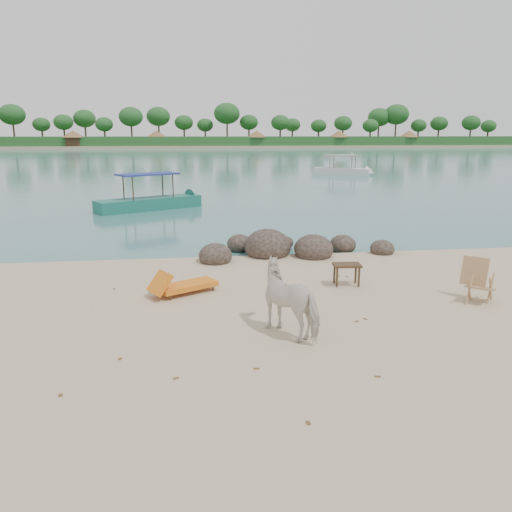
# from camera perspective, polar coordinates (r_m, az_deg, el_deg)

# --- Properties ---
(water) EXTENTS (400.00, 400.00, 0.00)m
(water) POSITION_cam_1_polar(r_m,az_deg,el_deg) (99.29, -6.77, 11.50)
(water) COLOR #336666
(water) RESTS_ON ground
(far_shore) EXTENTS (420.00, 90.00, 1.40)m
(far_shore) POSITION_cam_1_polar(r_m,az_deg,el_deg) (179.25, -7.21, 12.46)
(far_shore) COLOR tan
(far_shore) RESTS_ON ground
(far_scenery) EXTENTS (420.00, 18.00, 9.50)m
(far_scenery) POSITION_cam_1_polar(r_m,az_deg,el_deg) (145.91, -7.11, 13.42)
(far_scenery) COLOR #1E4C1E
(far_scenery) RESTS_ON ground
(boulders) EXTENTS (6.29, 2.78, 1.11)m
(boulders) POSITION_cam_1_polar(r_m,az_deg,el_deg) (15.93, 3.12, 0.83)
(boulders) COLOR #2C231D
(boulders) RESTS_ON ground
(cow) EXTENTS (1.54, 1.77, 1.38)m
(cow) POSITION_cam_1_polar(r_m,az_deg,el_deg) (9.58, 4.24, -5.03)
(cow) COLOR white
(cow) RESTS_ON ground
(side_table) EXTENTS (0.72, 0.50, 0.55)m
(side_table) POSITION_cam_1_polar(r_m,az_deg,el_deg) (12.84, 10.30, -2.25)
(side_table) COLOR #382916
(side_table) RESTS_ON ground
(lounge_chair) EXTENTS (1.86, 1.42, 0.54)m
(lounge_chair) POSITION_cam_1_polar(r_m,az_deg,el_deg) (12.15, -7.88, -3.12)
(lounge_chair) COLOR orange
(lounge_chair) RESTS_ON ground
(deck_chair) EXTENTS (0.93, 0.93, 0.98)m
(deck_chair) POSITION_cam_1_polar(r_m,az_deg,el_deg) (12.43, 24.30, -2.79)
(deck_chair) COLOR #AC7D56
(deck_chair) RESTS_ON ground
(boat_near) EXTENTS (6.06, 4.24, 3.01)m
(boat_near) POSITION_cam_1_polar(r_m,az_deg,el_deg) (26.48, -12.24, 8.55)
(boat_near) COLOR #1B6557
(boat_near) RESTS_ON water
(boat_mid) EXTENTS (5.79, 4.56, 2.96)m
(boat_mid) POSITION_cam_1_polar(r_m,az_deg,el_deg) (49.63, 9.88, 10.93)
(boat_mid) COLOR silver
(boat_mid) RESTS_ON water
(boat_far) EXTENTS (6.07, 2.86, 0.69)m
(boat_far) POSITION_cam_1_polar(r_m,az_deg,el_deg) (83.50, 9.58, 11.23)
(boat_far) COLOR #B5B5B0
(boat_far) RESTS_ON water
(dead_leaves) EXTENTS (6.23, 6.92, 0.00)m
(dead_leaves) POSITION_cam_1_polar(r_m,az_deg,el_deg) (10.01, 0.24, -8.33)
(dead_leaves) COLOR brown
(dead_leaves) RESTS_ON ground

